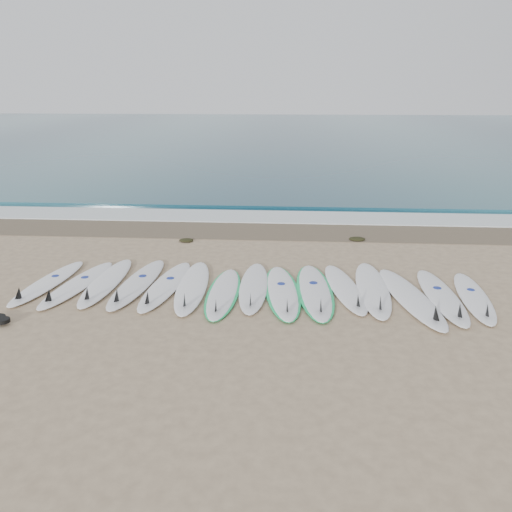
{
  "coord_description": "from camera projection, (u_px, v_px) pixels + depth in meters",
  "views": [
    {
      "loc": [
        0.63,
        -8.53,
        3.62
      ],
      "look_at": [
        -0.01,
        0.86,
        0.4
      ],
      "focal_mm": 35.0,
      "sensor_mm": 36.0,
      "label": 1
    }
  ],
  "objects": [
    {
      "name": "ground",
      "position": [
        253.0,
        291.0,
        9.26
      ],
      "size": [
        120.0,
        120.0,
        0.0
      ],
      "primitive_type": "plane",
      "color": "tan"
    },
    {
      "name": "ocean",
      "position": [
        283.0,
        133.0,
        39.94
      ],
      "size": [
        120.0,
        55.0,
        0.03
      ],
      "primitive_type": "cube",
      "color": "#1C4D5D",
      "rests_on": "ground"
    },
    {
      "name": "wet_sand_band",
      "position": [
        265.0,
        231.0,
        13.13
      ],
      "size": [
        120.0,
        1.8,
        0.01
      ],
      "primitive_type": "cube",
      "color": "brown",
      "rests_on": "ground"
    },
    {
      "name": "foam_band",
      "position": [
        267.0,
        217.0,
        14.45
      ],
      "size": [
        120.0,
        1.4,
        0.04
      ],
      "primitive_type": "cube",
      "color": "silver",
      "rests_on": "ground"
    },
    {
      "name": "wave_crest",
      "position": [
        269.0,
        204.0,
        15.86
      ],
      "size": [
        120.0,
        1.0,
        0.1
      ],
      "primitive_type": "cube",
      "color": "#1C4D5D",
      "rests_on": "ground"
    },
    {
      "name": "surfboard_0",
      "position": [
        46.0,
        283.0,
        9.52
      ],
      "size": [
        0.79,
        2.46,
        0.31
      ],
      "rotation": [
        0.0,
        0.0,
        -0.12
      ],
      "color": "white",
      "rests_on": "ground"
    },
    {
      "name": "surfboard_1",
      "position": [
        76.0,
        285.0,
        9.43
      ],
      "size": [
        0.88,
        2.54,
        0.32
      ],
      "rotation": [
        0.0,
        0.0,
        -0.15
      ],
      "color": "white",
      "rests_on": "ground"
    },
    {
      "name": "surfboard_2",
      "position": [
        105.0,
        282.0,
        9.54
      ],
      "size": [
        0.54,
        2.57,
        0.33
      ],
      "rotation": [
        0.0,
        0.0,
        -0.0
      ],
      "color": "white",
      "rests_on": "ground"
    },
    {
      "name": "surfboard_3",
      "position": [
        136.0,
        284.0,
        9.47
      ],
      "size": [
        0.75,
        2.67,
        0.34
      ],
      "rotation": [
        0.0,
        0.0,
        -0.08
      ],
      "color": "white",
      "rests_on": "ground"
    },
    {
      "name": "surfboard_4",
      "position": [
        165.0,
        286.0,
        9.37
      ],
      "size": [
        0.78,
        2.61,
        0.33
      ],
      "rotation": [
        0.0,
        0.0,
        -0.1
      ],
      "color": "white",
      "rests_on": "ground"
    },
    {
      "name": "surfboard_5",
      "position": [
        192.0,
        287.0,
        9.31
      ],
      "size": [
        0.71,
        2.71,
        0.34
      ],
      "rotation": [
        0.0,
        0.0,
        0.06
      ],
      "color": "white",
      "rests_on": "ground"
    },
    {
      "name": "surfboard_6",
      "position": [
        223.0,
        293.0,
        9.08
      ],
      "size": [
        0.6,
        2.43,
        0.31
      ],
      "rotation": [
        0.0,
        0.0,
        -0.01
      ],
      "color": "white",
      "rests_on": "ground"
    },
    {
      "name": "surfboard_7",
      "position": [
        254.0,
        287.0,
        9.31
      ],
      "size": [
        0.56,
        2.55,
        0.33
      ],
      "rotation": [
        0.0,
        0.0,
        0.01
      ],
      "color": "white",
      "rests_on": "ground"
    },
    {
      "name": "surfboard_8",
      "position": [
        282.0,
        292.0,
        9.13
      ],
      "size": [
        0.89,
        2.65,
        0.33
      ],
      "rotation": [
        0.0,
        0.0,
        0.1
      ],
      "color": "white",
      "rests_on": "ground"
    },
    {
      "name": "surfboard_9",
      "position": [
        315.0,
        291.0,
        9.15
      ],
      "size": [
        0.8,
        2.74,
        0.34
      ],
      "rotation": [
        0.0,
        0.0,
        0.05
      ],
      "color": "white",
      "rests_on": "ground"
    },
    {
      "name": "surfboard_10",
      "position": [
        345.0,
        289.0,
        9.25
      ],
      "size": [
        0.87,
        2.51,
        0.32
      ],
      "rotation": [
        0.0,
        0.0,
        0.15
      ],
      "color": "white",
      "rests_on": "ground"
    },
    {
      "name": "surfboard_11",
      "position": [
        373.0,
        289.0,
        9.21
      ],
      "size": [
        0.66,
        2.79,
        0.35
      ],
      "rotation": [
        0.0,
        0.0,
        -0.03
      ],
      "color": "white",
      "rests_on": "ground"
    },
    {
      "name": "surfboard_12",
      "position": [
        412.0,
        298.0,
        8.83
      ],
      "size": [
        1.04,
        2.87,
        0.36
      ],
      "rotation": [
        0.0,
        0.0,
        0.17
      ],
      "color": "white",
      "rests_on": "ground"
    },
    {
      "name": "surfboard_13",
      "position": [
        442.0,
        297.0,
        8.89
      ],
      "size": [
        0.59,
        2.62,
        0.33
      ],
      "rotation": [
        0.0,
        0.0,
        0.02
      ],
      "color": "white",
      "rests_on": "ground"
    },
    {
      "name": "surfboard_14",
      "position": [
        475.0,
        298.0,
        8.86
      ],
      "size": [
        0.75,
        2.44,
        0.31
      ],
      "rotation": [
        0.0,
        0.0,
        -0.1
      ],
      "color": "white",
      "rests_on": "ground"
    },
    {
      "name": "seaweed_near",
      "position": [
        186.0,
        240.0,
        12.21
      ],
      "size": [
        0.35,
        0.27,
        0.07
      ],
      "primitive_type": "ellipsoid",
      "color": "black",
      "rests_on": "ground"
    },
    {
      "name": "seaweed_far",
      "position": [
        357.0,
        239.0,
        12.3
      ],
      "size": [
        0.4,
        0.31,
        0.08
      ],
      "primitive_type": "ellipsoid",
      "color": "black",
      "rests_on": "ground"
    }
  ]
}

